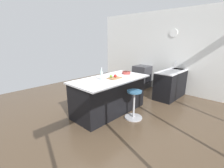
# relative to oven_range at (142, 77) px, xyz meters

# --- Properties ---
(ground_plane) EXTENTS (7.71, 7.71, 0.00)m
(ground_plane) POSITION_rel_oven_range_xyz_m (2.61, 0.70, -0.44)
(ground_plane) COLOR brown
(interior_partition_left) EXTENTS (0.15, 5.93, 2.94)m
(interior_partition_left) POSITION_rel_oven_range_xyz_m (-0.35, 0.70, 1.03)
(interior_partition_left) COLOR silver
(interior_partition_left) RESTS_ON ground_plane
(sink_cabinet) EXTENTS (2.05, 0.60, 1.19)m
(sink_cabinet) POSITION_rel_oven_range_xyz_m (-0.00, 1.37, 0.02)
(sink_cabinet) COLOR black
(sink_cabinet) RESTS_ON ground_plane
(oven_range) EXTENTS (0.60, 0.61, 0.88)m
(oven_range) POSITION_rel_oven_range_xyz_m (0.00, 0.00, 0.00)
(oven_range) COLOR #38383D
(oven_range) RESTS_ON ground_plane
(kitchen_island) EXTENTS (2.09, 1.06, 0.95)m
(kitchen_island) POSITION_rel_oven_range_xyz_m (2.60, 0.66, 0.04)
(kitchen_island) COLOR black
(kitchen_island) RESTS_ON ground_plane
(stool_by_window) EXTENTS (0.44, 0.44, 0.73)m
(stool_by_window) POSITION_rel_oven_range_xyz_m (2.45, 1.37, -0.10)
(stool_by_window) COLOR #B7B7BC
(stool_by_window) RESTS_ON ground_plane
(cutting_board) EXTENTS (0.36, 0.24, 0.02)m
(cutting_board) POSITION_rel_oven_range_xyz_m (2.53, 0.78, 0.52)
(cutting_board) COLOR olive
(cutting_board) RESTS_ON kitchen_island
(apple_red) EXTENTS (0.08, 0.08, 0.08)m
(apple_red) POSITION_rel_oven_range_xyz_m (2.49, 0.78, 0.57)
(apple_red) COLOR red
(apple_red) RESTS_ON cutting_board
(apple_green) EXTENTS (0.07, 0.07, 0.07)m
(apple_green) POSITION_rel_oven_range_xyz_m (2.58, 0.71, 0.56)
(apple_green) COLOR #609E2D
(apple_green) RESTS_ON cutting_board
(water_bottle) EXTENTS (0.06, 0.06, 0.31)m
(water_bottle) POSITION_rel_oven_range_xyz_m (2.88, 0.68, 0.63)
(water_bottle) COLOR silver
(water_bottle) RESTS_ON kitchen_island
(fruit_bowl) EXTENTS (0.24, 0.24, 0.07)m
(fruit_bowl) POSITION_rel_oven_range_xyz_m (1.89, 0.67, 0.55)
(fruit_bowl) COLOR #993833
(fruit_bowl) RESTS_ON kitchen_island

